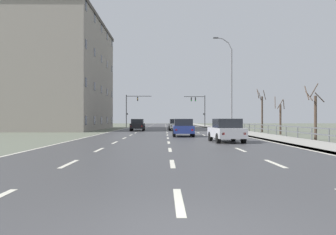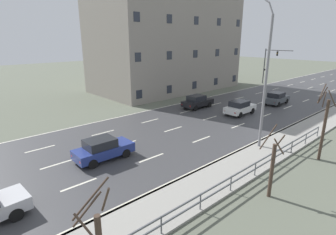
# 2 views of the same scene
# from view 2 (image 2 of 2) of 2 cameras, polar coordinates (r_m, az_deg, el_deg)

# --- Properties ---
(ground_plane) EXTENTS (160.00, 160.00, 0.12)m
(ground_plane) POSITION_cam_2_polar(r_m,az_deg,el_deg) (35.26, 17.51, 2.36)
(ground_plane) COLOR #5B6051
(road_asphalt_strip) EXTENTS (14.00, 120.00, 0.03)m
(road_asphalt_strip) POSITION_cam_2_polar(r_m,az_deg,el_deg) (45.81, 25.30, 4.80)
(road_asphalt_strip) COLOR #3D3D3F
(road_asphalt_strip) RESTS_ON ground
(street_lamp_midground) EXTENTS (2.24, 0.24, 11.23)m
(street_lamp_midground) POSITION_cam_2_polar(r_m,az_deg,el_deg) (20.76, 20.08, 8.25)
(street_lamp_midground) COLOR slate
(street_lamp_midground) RESTS_ON ground
(traffic_signal_left) EXTENTS (5.09, 0.36, 6.39)m
(traffic_signal_left) POSITION_cam_2_polar(r_m,az_deg,el_deg) (52.61, 20.95, 11.26)
(traffic_signal_left) COLOR #38383A
(traffic_signal_left) RESTS_ON ground
(car_distant) EXTENTS (2.01, 4.19, 1.57)m
(car_distant) POSITION_cam_2_polar(r_m,az_deg,el_deg) (36.95, 22.33, 3.89)
(car_distant) COLOR #474C51
(car_distant) RESTS_ON ground
(car_near_left) EXTENTS (1.86, 4.11, 1.57)m
(car_near_left) POSITION_cam_2_polar(r_m,az_deg,el_deg) (32.55, 6.33, 3.45)
(car_near_left) COLOR black
(car_near_left) RESTS_ON ground
(car_near_right) EXTENTS (1.87, 4.12, 1.57)m
(car_near_right) POSITION_cam_2_polar(r_m,az_deg,el_deg) (19.18, -13.83, -6.55)
(car_near_right) COLOR navy
(car_near_right) RESTS_ON ground
(car_far_left) EXTENTS (1.93, 4.15, 1.57)m
(car_far_left) POSITION_cam_2_polar(r_m,az_deg,el_deg) (30.64, 15.21, 2.12)
(car_far_left) COLOR silver
(car_far_left) RESTS_ON ground
(brick_building) EXTENTS (12.99, 23.47, 16.29)m
(brick_building) POSITION_cam_2_polar(r_m,az_deg,el_deg) (44.52, -0.35, 16.65)
(brick_building) COLOR gray
(brick_building) RESTS_ON ground
(bare_tree_mid) EXTENTS (1.14, 1.17, 3.90)m
(bare_tree_mid) POSITION_cam_2_polar(r_m,az_deg,el_deg) (15.15, 21.48, -9.89)
(bare_tree_mid) COLOR #423328
(bare_tree_mid) RESTS_ON ground
(bare_tree_far) EXTENTS (1.02, 1.07, 5.28)m
(bare_tree_far) POSITION_cam_2_polar(r_m,az_deg,el_deg) (20.96, 30.49, -1.62)
(bare_tree_far) COLOR #423328
(bare_tree_far) RESTS_ON ground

